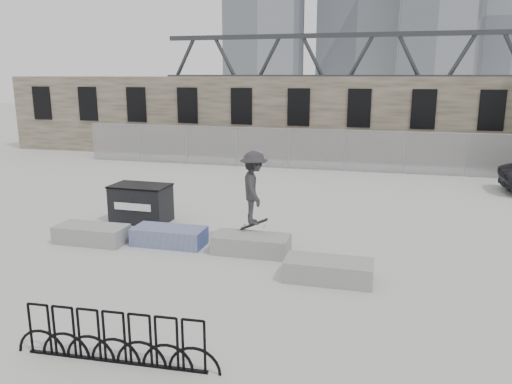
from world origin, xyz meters
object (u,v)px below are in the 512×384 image
at_px(planter_far_left, 92,233).
at_px(skateboarder, 254,188).
at_px(planter_center_left, 169,235).
at_px(planter_offset, 328,269).
at_px(bike_rack, 114,338).
at_px(planter_center_right, 251,243).
at_px(dumpster, 141,203).

xyz_separation_m(planter_far_left, skateboarder, (4.51, 0.80, 1.39)).
relative_size(planter_far_left, planter_center_left, 1.00).
height_order(planter_offset, skateboarder, skateboarder).
distance_m(planter_offset, bike_rack, 5.19).
xyz_separation_m(planter_center_left, planter_offset, (4.56, -1.38, 0.00)).
xyz_separation_m(bike_rack, skateboarder, (0.75, 6.06, 1.22)).
relative_size(planter_center_right, planter_offset, 1.00).
relative_size(planter_center_left, planter_center_right, 1.00).
relative_size(planter_far_left, planter_center_right, 1.00).
height_order(planter_center_left, skateboarder, skateboarder).
xyz_separation_m(dumpster, skateboarder, (4.10, -1.42, 1.05)).
bearing_deg(dumpster, skateboarder, -17.73).
bearing_deg(planter_center_right, planter_offset, -30.84).
xyz_separation_m(dumpster, bike_rack, (3.36, -7.48, -0.17)).
xyz_separation_m(planter_center_left, planter_center_right, (2.38, -0.08, 0.00)).
xyz_separation_m(planter_offset, bike_rack, (-2.99, -4.24, 0.17)).
bearing_deg(planter_far_left, skateboarder, 10.11).
distance_m(bike_rack, skateboarder, 6.23).
bearing_deg(planter_offset, bike_rack, -125.17).
xyz_separation_m(planter_far_left, planter_offset, (6.75, -1.01, 0.00)).
distance_m(planter_offset, dumpster, 7.13).
bearing_deg(skateboarder, dumpster, 49.80).
bearing_deg(planter_offset, dumpster, 152.97).
relative_size(planter_far_left, dumpster, 1.08).
height_order(bike_rack, skateboarder, skateboarder).
height_order(planter_far_left, planter_center_right, same).
distance_m(planter_center_right, bike_rack, 5.61).
xyz_separation_m(planter_far_left, dumpster, (0.40, 2.22, 0.34)).
bearing_deg(planter_center_right, bike_rack, -98.31).
bearing_deg(bike_rack, planter_offset, 54.83).
bearing_deg(bike_rack, planter_center_right, 81.69).
distance_m(planter_far_left, planter_center_left, 2.22).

